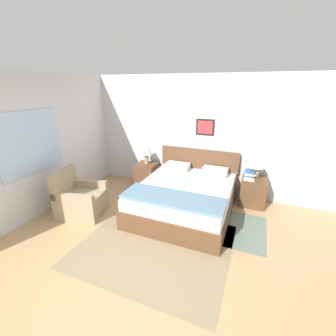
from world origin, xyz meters
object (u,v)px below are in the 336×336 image
object	(u,v)px
bed	(185,197)
table_lamp_by_door	(257,164)
nightstand_by_door	(253,192)
armchair	(80,200)
nightstand_near_window	(147,175)
table_lamp_near_window	(146,151)

from	to	relation	value
bed	table_lamp_by_door	distance (m)	1.59
nightstand_by_door	table_lamp_by_door	bearing A→B (deg)	73.04
armchair	nightstand_near_window	bearing A→B (deg)	145.19
armchair	nightstand_near_window	distance (m)	1.73
table_lamp_near_window	table_lamp_by_door	bearing A→B (deg)	0.00
armchair	bed	bearing A→B (deg)	100.19
armchair	table_lamp_near_window	distance (m)	1.85
nightstand_by_door	table_lamp_by_door	distance (m)	0.61
nightstand_near_window	table_lamp_by_door	distance (m)	2.55
nightstand_by_door	table_lamp_by_door	world-z (taller)	table_lamp_by_door
table_lamp_by_door	nightstand_near_window	bearing A→B (deg)	-179.76
table_lamp_near_window	bed	bearing A→B (deg)	-32.84
bed	nightstand_near_window	world-z (taller)	bed
armchair	nightstand_near_window	world-z (taller)	armchair
bed	nightstand_by_door	distance (m)	1.46
armchair	nightstand_by_door	bearing A→B (deg)	103.52
nightstand_near_window	nightstand_by_door	xyz separation A→B (m)	(2.47, 0.00, 0.00)
nightstand_near_window	table_lamp_near_window	xyz separation A→B (m)	(0.01, 0.01, 0.61)
bed	nightstand_near_window	bearing A→B (deg)	147.61
table_lamp_by_door	bed	bearing A→B (deg)	-147.33
nightstand_near_window	table_lamp_near_window	bearing A→B (deg)	63.77
nightstand_near_window	nightstand_by_door	size ratio (longest dim) A/B	1.00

